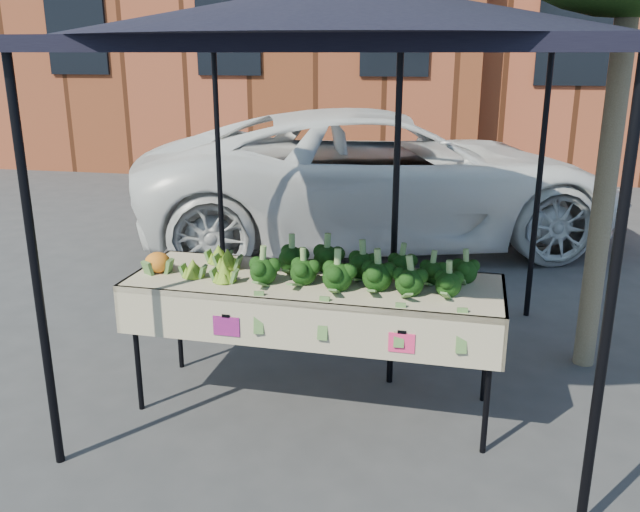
{
  "coord_description": "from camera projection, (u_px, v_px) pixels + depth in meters",
  "views": [
    {
      "loc": [
        0.61,
        -4.03,
        2.3
      ],
      "look_at": [
        -0.23,
        0.11,
        1.0
      ],
      "focal_mm": 37.26,
      "sensor_mm": 36.0,
      "label": 1
    }
  ],
  "objects": [
    {
      "name": "street_tree",
      "position": [
        621.0,
        66.0,
        4.49
      ],
      "size": [
        2.25,
        2.25,
        4.42
      ],
      "primitive_type": null,
      "color": "#1E4C14",
      "rests_on": "ground"
    },
    {
      "name": "canopy",
      "position": [
        346.0,
        193.0,
        4.58
      ],
      "size": [
        3.16,
        3.16,
        2.74
      ],
      "primitive_type": null,
      "color": "black",
      "rests_on": "ground"
    },
    {
      "name": "table",
      "position": [
        314.0,
        344.0,
        4.4
      ],
      "size": [
        2.42,
        0.87,
        0.9
      ],
      "color": "beige",
      "rests_on": "ground"
    },
    {
      "name": "cauliflower_pair",
      "position": [
        157.0,
        261.0,
        4.4
      ],
      "size": [
        0.17,
        0.17,
        0.16
      ],
      "primitive_type": "ellipsoid",
      "color": "orange",
      "rests_on": "table"
    },
    {
      "name": "romanesco_cluster",
      "position": [
        217.0,
        259.0,
        4.4
      ],
      "size": [
        0.4,
        0.54,
        0.17
      ],
      "primitive_type": "ellipsoid",
      "color": "#85AB29",
      "rests_on": "table"
    },
    {
      "name": "ground",
      "position": [
        349.0,
        401.0,
        4.57
      ],
      "size": [
        90.0,
        90.0,
        0.0
      ],
      "primitive_type": "plane",
      "color": "#323235"
    },
    {
      "name": "broccoli_heap",
      "position": [
        365.0,
        265.0,
        4.2
      ],
      "size": [
        1.44,
        0.54,
        0.23
      ],
      "primitive_type": "ellipsoid",
      "color": "black",
      "rests_on": "table"
    }
  ]
}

